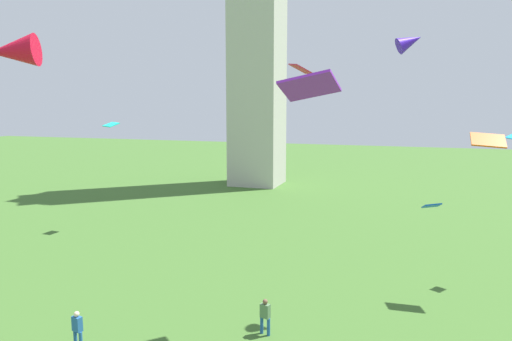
# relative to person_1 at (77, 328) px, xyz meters

# --- Properties ---
(person_1) EXTENTS (0.51, 0.35, 1.67)m
(person_1) POSITION_rel_person_1_xyz_m (0.00, 0.00, 0.00)
(person_1) COLOR #235693
(person_1) RESTS_ON ground_plane
(person_2) EXTENTS (0.50, 0.36, 1.67)m
(person_2) POSITION_rel_person_1_xyz_m (7.17, 3.69, 0.00)
(person_2) COLOR #235693
(person_2) RESTS_ON ground_plane
(kite_flying_0) EXTENTS (1.57, 1.21, 1.21)m
(kite_flying_0) POSITION_rel_person_1_xyz_m (12.79, 9.16, 12.38)
(kite_flying_0) COLOR #4117CA
(kite_flying_1) EXTENTS (1.15, 1.19, 0.50)m
(kite_flying_1) POSITION_rel_person_1_xyz_m (8.15, 5.93, 10.96)
(kite_flying_1) COLOR red
(kite_flying_2) EXTENTS (1.69, 1.11, 0.78)m
(kite_flying_2) POSITION_rel_person_1_xyz_m (16.90, 11.74, 7.51)
(kite_flying_2) COLOR #EB5917
(kite_flying_3) EXTENTS (0.64, 0.86, 0.37)m
(kite_flying_3) POSITION_rel_person_1_xyz_m (13.80, 1.69, 5.89)
(kite_flying_3) COLOR blue
(kite_flying_6) EXTENTS (0.96, 1.26, 0.40)m
(kite_flying_6) POSITION_rel_person_1_xyz_m (-10.45, 17.33, 7.74)
(kite_flying_6) COLOR #16C2B6
(kite_flying_7) EXTENTS (1.90, 1.24, 0.96)m
(kite_flying_7) POSITION_rel_person_1_xyz_m (9.93, -0.61, 9.91)
(kite_flying_7) COLOR purple
(kite_flying_9) EXTENTS (2.53, 2.20, 1.59)m
(kite_flying_9) POSITION_rel_person_1_xyz_m (-3.56, 1.11, 11.65)
(kite_flying_9) COLOR red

